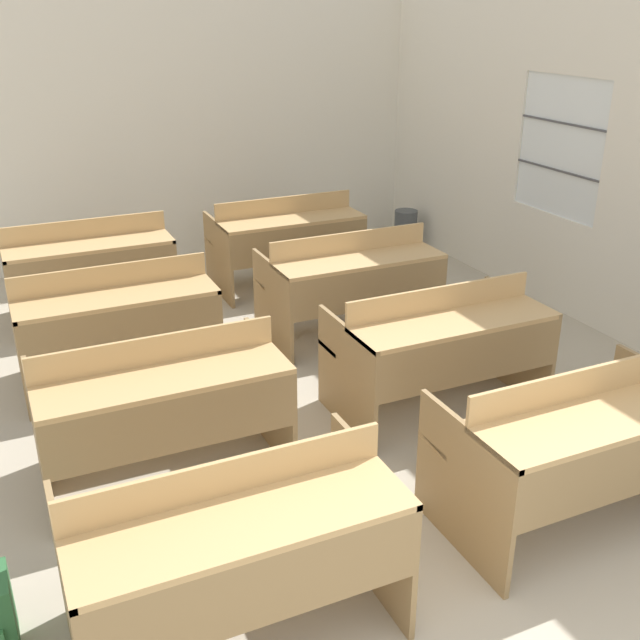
% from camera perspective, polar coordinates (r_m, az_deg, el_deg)
% --- Properties ---
extents(wall_back, '(6.06, 0.06, 2.77)m').
position_cam_1_polar(wall_back, '(7.84, -13.98, 14.23)').
color(wall_back, white).
rests_on(wall_back, ground_plane).
extents(wall_right_with_window, '(0.06, 6.68, 2.77)m').
position_cam_1_polar(wall_right_with_window, '(6.25, 22.09, 11.13)').
color(wall_right_with_window, white).
rests_on(wall_right_with_window, ground_plane).
extents(bench_front_left, '(1.33, 0.78, 0.86)m').
position_cam_1_polar(bench_front_left, '(3.18, -6.53, -16.55)').
color(bench_front_left, '#93754B').
rests_on(bench_front_left, ground_plane).
extents(bench_front_right, '(1.33, 0.78, 0.86)m').
position_cam_1_polar(bench_front_right, '(4.01, 19.07, -8.62)').
color(bench_front_right, '#95764C').
rests_on(bench_front_right, ground_plane).
extents(bench_second_left, '(1.33, 0.78, 0.86)m').
position_cam_1_polar(bench_second_left, '(4.22, -11.99, -6.08)').
color(bench_second_left, '#94764C').
rests_on(bench_second_left, ground_plane).
extents(bench_second_right, '(1.33, 0.78, 0.86)m').
position_cam_1_polar(bench_second_right, '(4.87, 9.16, -1.78)').
color(bench_second_right, '#98794F').
rests_on(bench_second_right, ground_plane).
extents(bench_third_left, '(1.33, 0.78, 0.86)m').
position_cam_1_polar(bench_third_left, '(5.38, -15.28, 0.15)').
color(bench_third_left, '#93754A').
rests_on(bench_third_left, ground_plane).
extents(bench_third_right, '(1.33, 0.78, 0.86)m').
position_cam_1_polar(bench_third_right, '(5.92, 2.38, 3.09)').
color(bench_third_right, '#9A7B51').
rests_on(bench_third_right, ground_plane).
extents(bench_back_left, '(1.33, 0.78, 0.86)m').
position_cam_1_polar(bench_back_left, '(6.56, -17.16, 4.08)').
color(bench_back_left, '#97784E').
rests_on(bench_back_left, ground_plane).
extents(bench_back_right, '(1.33, 0.78, 0.86)m').
position_cam_1_polar(bench_back_right, '(7.02, -2.58, 6.30)').
color(bench_back_right, '#95764C').
rests_on(bench_back_right, ground_plane).
extents(wastepaper_bin, '(0.25, 0.25, 0.39)m').
position_cam_1_polar(wastepaper_bin, '(8.42, 6.53, 7.01)').
color(wastepaper_bin, '#474C51').
rests_on(wastepaper_bin, ground_plane).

